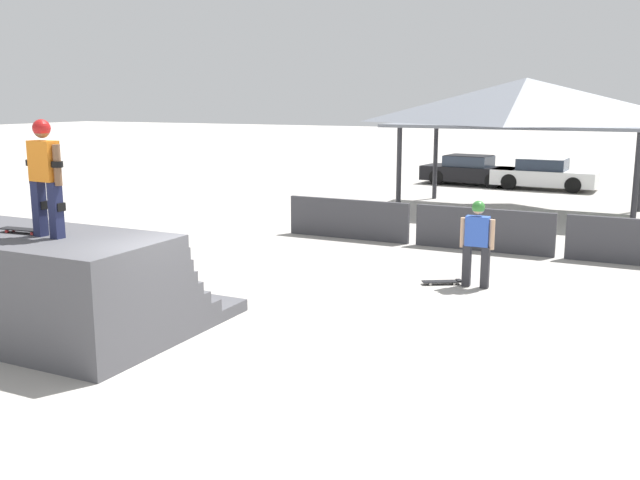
{
  "coord_description": "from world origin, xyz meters",
  "views": [
    {
      "loc": [
        5.75,
        -8.27,
        3.68
      ],
      "look_at": [
        -0.4,
        4.21,
        0.9
      ],
      "focal_mm": 40.0,
      "sensor_mm": 36.0,
      "label": 1
    }
  ],
  "objects_px": {
    "bystander_walking": "(477,237)",
    "skateboard_on_ground": "(443,281)",
    "skateboard_on_deck": "(24,230)",
    "parked_car_white": "(544,175)",
    "skater_on_deck": "(45,170)",
    "parked_car_black": "(470,171)"
  },
  "relations": [
    {
      "from": "skater_on_deck",
      "to": "parked_car_black",
      "type": "relative_size",
      "value": 0.41
    },
    {
      "from": "parked_car_black",
      "to": "skateboard_on_deck",
      "type": "bearing_deg",
      "value": -87.17
    },
    {
      "from": "skater_on_deck",
      "to": "bystander_walking",
      "type": "bearing_deg",
      "value": 55.33
    },
    {
      "from": "skateboard_on_deck",
      "to": "skateboard_on_ground",
      "type": "distance_m",
      "value": 7.86
    },
    {
      "from": "bystander_walking",
      "to": "parked_car_black",
      "type": "height_order",
      "value": "bystander_walking"
    },
    {
      "from": "bystander_walking",
      "to": "skateboard_on_deck",
      "type": "bearing_deg",
      "value": 44.9
    },
    {
      "from": "skateboard_on_deck",
      "to": "parked_car_white",
      "type": "distance_m",
      "value": 22.99
    },
    {
      "from": "skater_on_deck",
      "to": "bystander_walking",
      "type": "height_order",
      "value": "skater_on_deck"
    },
    {
      "from": "bystander_walking",
      "to": "skateboard_on_ground",
      "type": "distance_m",
      "value": 1.15
    },
    {
      "from": "skater_on_deck",
      "to": "skateboard_on_deck",
      "type": "height_order",
      "value": "skater_on_deck"
    },
    {
      "from": "parked_car_black",
      "to": "parked_car_white",
      "type": "relative_size",
      "value": 1.02
    },
    {
      "from": "skateboard_on_ground",
      "to": "parked_car_white",
      "type": "relative_size",
      "value": 0.19
    },
    {
      "from": "bystander_walking",
      "to": "parked_car_black",
      "type": "relative_size",
      "value": 0.41
    },
    {
      "from": "skater_on_deck",
      "to": "bystander_walking",
      "type": "distance_m",
      "value": 7.99
    },
    {
      "from": "parked_car_black",
      "to": "bystander_walking",
      "type": "bearing_deg",
      "value": -69.59
    },
    {
      "from": "skateboard_on_deck",
      "to": "bystander_walking",
      "type": "bearing_deg",
      "value": 42.18
    },
    {
      "from": "skateboard_on_deck",
      "to": "parked_car_black",
      "type": "xyz_separation_m",
      "value": [
        1.06,
        22.79,
        -1.1
      ]
    },
    {
      "from": "skateboard_on_deck",
      "to": "skater_on_deck",
      "type": "bearing_deg",
      "value": -10.48
    },
    {
      "from": "skater_on_deck",
      "to": "parked_car_black",
      "type": "bearing_deg",
      "value": 93.32
    },
    {
      "from": "bystander_walking",
      "to": "skateboard_on_ground",
      "type": "xyz_separation_m",
      "value": [
        -0.63,
        -0.09,
        -0.96
      ]
    },
    {
      "from": "skateboard_on_deck",
      "to": "skateboard_on_ground",
      "type": "relative_size",
      "value": 1.05
    },
    {
      "from": "bystander_walking",
      "to": "skateboard_on_ground",
      "type": "relative_size",
      "value": 2.2
    }
  ]
}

